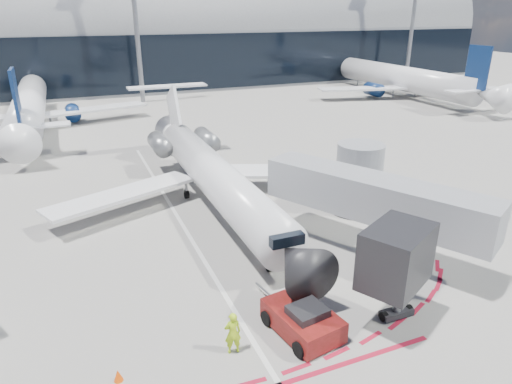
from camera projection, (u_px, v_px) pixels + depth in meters
name	position (u px, v px, depth m)	size (l,w,h in m)	color
ground	(197.00, 249.00, 27.12)	(260.00, 260.00, 0.00)	slate
apron_centerline	(188.00, 234.00, 28.83)	(0.25, 40.00, 0.01)	silver
terminal_building	(93.00, 38.00, 79.61)	(150.00, 24.15, 24.00)	#939598
jet_bridge	(369.00, 196.00, 26.91)	(10.03, 15.20, 4.90)	#96999F
light_mast_centre	(135.00, 15.00, 65.37)	(0.70, 0.70, 25.00)	gray
light_mast_east	(414.00, 14.00, 83.19)	(0.70, 0.70, 25.00)	gray
regional_jet	(210.00, 171.00, 32.83)	(23.26, 28.68, 7.18)	white
pushback_tug	(303.00, 319.00, 19.91)	(2.85, 5.66, 1.44)	#56120C
ramp_worker	(233.00, 333.00, 18.59)	(0.70, 0.46, 1.93)	#AFE117
safety_cone_left	(118.00, 375.00, 17.39)	(0.36, 0.36, 0.50)	#FF4F05
bg_airliner_0	(25.00, 83.00, 53.56)	(32.11, 33.99, 10.39)	white
bg_airliner_1	(404.00, 61.00, 72.89)	(34.35, 36.37, 11.11)	white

